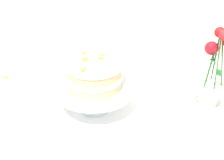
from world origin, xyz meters
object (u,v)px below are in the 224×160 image
cake_stand (95,91)px  flower_vase (213,75)px  dining_table (122,130)px  layer_cake (94,74)px

cake_stand → flower_vase: 0.43m
dining_table → flower_vase: 0.40m
dining_table → flower_vase: size_ratio=4.36×
dining_table → flower_vase: flower_vase is taller
cake_stand → layer_cake: bearing=158.8°
cake_stand → flower_vase: flower_vase is taller
flower_vase → dining_table: bearing=-166.5°
dining_table → layer_cake: size_ratio=6.90×
layer_cake → dining_table: bearing=3.7°
cake_stand → layer_cake: size_ratio=1.43×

